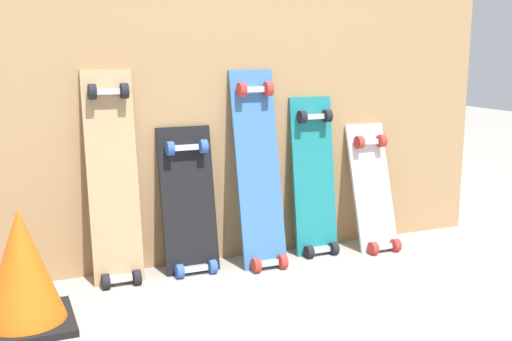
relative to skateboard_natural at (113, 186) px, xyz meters
The scene contains 8 objects.
ground_plane 0.72m from the skateboard_natural, ahead, with size 12.00×12.00×0.00m, color #9E9991.
plywood_wall_panel 0.69m from the skateboard_natural, ahead, with size 2.43×0.04×1.45m, color tan.
skateboard_natural is the anchor object (origin of this frame).
skateboard_black 0.33m from the skateboard_natural, ahead, with size 0.23×0.20×0.68m.
skateboard_blue 0.62m from the skateboard_natural, ahead, with size 0.20×0.26×0.91m.
skateboard_teal 0.91m from the skateboard_natural, ahead, with size 0.21×0.18×0.78m.
skateboard_white 1.21m from the skateboard_natural, ahead, with size 0.20×0.25×0.65m.
traffic_cone 0.52m from the skateboard_natural, 139.23° to the right, with size 0.32×0.32×0.42m.
Camera 1 is at (-1.01, -2.49, 0.94)m, focal length 43.86 mm.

